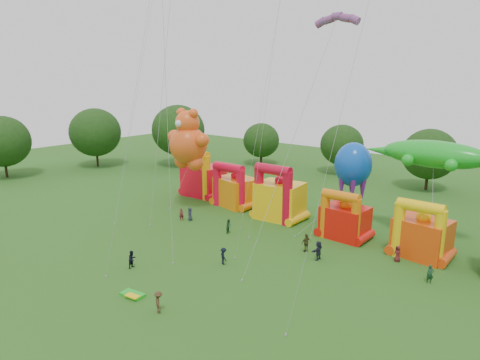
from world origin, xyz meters
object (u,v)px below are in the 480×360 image
Objects in this scene: teddy_bear_kite at (187,148)px; spectator_4 at (306,243)px; bouncy_castle_0 at (202,178)px; bouncy_castle_2 at (279,198)px; octopus_kite at (342,186)px; gecko_kite at (433,183)px; spectator_0 at (190,214)px.

teddy_bear_kite is 7.02× the size of spectator_4.
bouncy_castle_0 is at bearing -86.99° from spectator_4.
bouncy_castle_2 is 7.78m from octopus_kite.
gecko_kite reaches higher than bouncy_castle_2.
spectator_4 is at bearing -39.89° from bouncy_castle_2.
spectator_4 is (1.42, -10.15, -3.73)m from octopus_kite.
bouncy_castle_0 is 3.64× the size of spectator_4.
gecko_kite reaches higher than bouncy_castle_0.
bouncy_castle_0 is 9.23m from teddy_bear_kite.
octopus_kite is (18.07, 7.98, -3.64)m from teddy_bear_kite.
bouncy_castle_2 is 0.51× the size of gecko_kite.
bouncy_castle_0 reaches higher than spectator_4.
teddy_bear_kite reaches higher than spectator_4.
bouncy_castle_0 is at bearing -175.65° from octopus_kite.
teddy_bear_kite reaches higher than octopus_kite.
gecko_kite is at bearing 9.77° from bouncy_castle_2.
spectator_0 is at bearing -64.38° from spectator_4.
teddy_bear_kite is (-11.34, -4.63, 5.64)m from bouncy_castle_2.
spectator_4 is (8.14, -6.81, -1.72)m from bouncy_castle_2.
spectator_0 is at bearing -143.72° from octopus_kite.
gecko_kite reaches higher than spectator_0.
bouncy_castle_0 is at bearing 173.54° from bouncy_castle_2.
octopus_kite is at bearing 26.42° from bouncy_castle_2.
spectator_0 is (-8.03, -7.49, -1.86)m from bouncy_castle_2.
octopus_kite is at bearing 177.73° from gecko_kite.
bouncy_castle_2 is 11.14m from spectator_0.
bouncy_castle_2 is 17.77m from gecko_kite.
teddy_bear_kite reaches higher than bouncy_castle_2.
octopus_kite is (21.68, 1.65, 2.03)m from bouncy_castle_0.
octopus_kite is at bearing 23.82° from teddy_bear_kite.
teddy_bear_kite is at bearing -60.32° from bouncy_castle_0.
spectator_4 is at bearing -20.21° from bouncy_castle_0.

